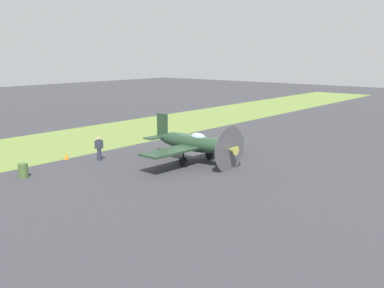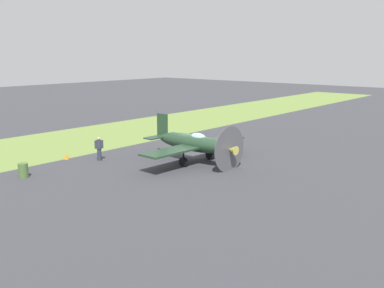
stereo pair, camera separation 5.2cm
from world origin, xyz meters
The scene contains 6 objects.
ground_plane centered at (0.00, 0.00, 0.00)m, with size 160.00×160.00×0.00m, color #38383D.
grass_verge centered at (0.00, -12.69, 0.00)m, with size 120.00×11.00×0.01m, color olive.
airplane_lead centered at (1.11, 0.56, 1.40)m, with size 9.34×7.41×3.34m.
ground_crew_chief centered at (5.10, -4.97, 0.91)m, with size 0.58×0.38×1.73m.
fuel_drum centered at (10.94, -5.02, 0.45)m, with size 0.60×0.60×0.90m, color #476633.
runway_marker_cone centered at (6.42, -7.13, 0.22)m, with size 0.36×0.36×0.44m, color orange.
Camera 1 is at (24.10, 19.88, 7.54)m, focal length 40.75 mm.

